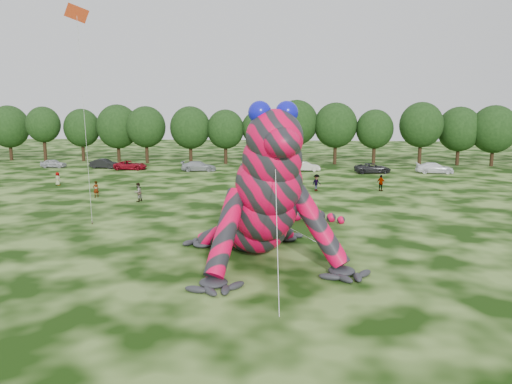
{
  "coord_description": "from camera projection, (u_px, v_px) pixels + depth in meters",
  "views": [
    {
      "loc": [
        9.08,
        -24.64,
        9.1
      ],
      "look_at": [
        6.03,
        5.57,
        4.0
      ],
      "focal_mm": 35.0,
      "sensor_mm": 36.0,
      "label": 1
    }
  ],
  "objects": [
    {
      "name": "spectator_4",
      "position": [
        58.0,
        179.0,
        59.55
      ],
      "size": [
        0.9,
        0.74,
        1.59
      ],
      "primitive_type": "imported",
      "rotation": [
        0.0,
        0.0,
        2.78
      ],
      "color": "gray",
      "rests_on": "ground"
    },
    {
      "name": "tree_14",
      "position": [
        459.0,
        136.0,
        80.11
      ],
      "size": [
        6.82,
        6.14,
        9.4
      ],
      "primitive_type": null,
      "color": "black",
      "rests_on": "ground"
    },
    {
      "name": "tree_15",
      "position": [
        493.0,
        136.0,
        78.66
      ],
      "size": [
        7.17,
        6.45,
        9.63
      ],
      "primitive_type": null,
      "color": "black",
      "rests_on": "ground"
    },
    {
      "name": "car_1",
      "position": [
        104.0,
        164.0,
        76.46
      ],
      "size": [
        4.57,
        2.18,
        1.45
      ],
      "primitive_type": "imported",
      "rotation": [
        0.0,
        0.0,
        1.42
      ],
      "color": "black",
      "rests_on": "ground"
    },
    {
      "name": "tree_6",
      "position": [
        146.0,
        135.0,
        83.16
      ],
      "size": [
        6.52,
        5.86,
        9.49
      ],
      "primitive_type": null,
      "color": "black",
      "rests_on": "ground"
    },
    {
      "name": "tree_13",
      "position": [
        421.0,
        134.0,
        79.11
      ],
      "size": [
        6.83,
        6.15,
        10.13
      ],
      "primitive_type": null,
      "color": "black",
      "rests_on": "ground"
    },
    {
      "name": "spectator_1",
      "position": [
        138.0,
        192.0,
        49.17
      ],
      "size": [
        0.98,
        1.09,
        1.86
      ],
      "primitive_type": "imported",
      "rotation": [
        0.0,
        0.0,
        4.35
      ],
      "color": "gray",
      "rests_on": "ground"
    },
    {
      "name": "tree_5",
      "position": [
        118.0,
        133.0,
        85.41
      ],
      "size": [
        7.16,
        6.44,
        9.8
      ],
      "primitive_type": null,
      "color": "black",
      "rests_on": "ground"
    },
    {
      "name": "spectator_3",
      "position": [
        381.0,
        183.0,
        55.5
      ],
      "size": [
        1.1,
        0.99,
        1.79
      ],
      "primitive_type": "imported",
      "rotation": [
        0.0,
        0.0,
        2.48
      ],
      "color": "gray",
      "rests_on": "ground"
    },
    {
      "name": "car_5",
      "position": [
        306.0,
        166.0,
        73.11
      ],
      "size": [
        4.3,
        1.82,
        1.38
      ],
      "primitive_type": "imported",
      "rotation": [
        0.0,
        0.0,
        1.66
      ],
      "color": "beige",
      "rests_on": "ground"
    },
    {
      "name": "flying_kite",
      "position": [
        78.0,
        31.0,
        33.18
      ],
      "size": [
        2.5,
        5.02,
        16.21
      ],
      "color": "red",
      "rests_on": "ground"
    },
    {
      "name": "car_0",
      "position": [
        53.0,
        163.0,
        77.44
      ],
      "size": [
        3.91,
        1.62,
        1.33
      ],
      "primitive_type": "imported",
      "rotation": [
        0.0,
        0.0,
        1.56
      ],
      "color": "silver",
      "rests_on": "ground"
    },
    {
      "name": "tree_11",
      "position": [
        335.0,
        134.0,
        81.49
      ],
      "size": [
        7.01,
        6.31,
        10.07
      ],
      "primitive_type": null,
      "color": "black",
      "rests_on": "ground"
    },
    {
      "name": "spectator_2",
      "position": [
        317.0,
        183.0,
        55.46
      ],
      "size": [
        1.36,
        1.34,
        1.87
      ],
      "primitive_type": "imported",
      "rotation": [
        0.0,
        0.0,
        0.76
      ],
      "color": "gray",
      "rests_on": "ground"
    },
    {
      "name": "spectator_5",
      "position": [
        252.0,
        209.0,
        41.28
      ],
      "size": [
        1.44,
        1.44,
        1.67
      ],
      "primitive_type": "imported",
      "rotation": [
        0.0,
        0.0,
        5.5
      ],
      "color": "gray",
      "rests_on": "ground"
    },
    {
      "name": "car_4",
      "position": [
        253.0,
        165.0,
        74.7
      ],
      "size": [
        3.93,
        1.75,
        1.31
      ],
      "primitive_type": "imported",
      "rotation": [
        0.0,
        0.0,
        1.62
      ],
      "color": "#17214D",
      "rests_on": "ground"
    },
    {
      "name": "tree_3",
      "position": [
        44.0,
        134.0,
        85.34
      ],
      "size": [
        5.81,
        5.23,
        9.44
      ],
      "primitive_type": null,
      "color": "black",
      "rests_on": "ground"
    },
    {
      "name": "inflatable_gecko",
      "position": [
        252.0,
        177.0,
        31.68
      ],
      "size": [
        21.81,
        23.55,
        9.54
      ],
      "primitive_type": null,
      "rotation": [
        0.0,
        0.0,
        0.36
      ],
      "color": "#E8043D",
      "rests_on": "ground"
    },
    {
      "name": "car_2",
      "position": [
        131.0,
        165.0,
        74.77
      ],
      "size": [
        4.9,
        2.29,
        1.36
      ],
      "primitive_type": "imported",
      "rotation": [
        0.0,
        0.0,
        1.58
      ],
      "color": "maroon",
      "rests_on": "ground"
    },
    {
      "name": "car_3",
      "position": [
        199.0,
        166.0,
        73.05
      ],
      "size": [
        5.23,
        2.51,
        1.47
      ],
      "primitive_type": "imported",
      "rotation": [
        0.0,
        0.0,
        1.66
      ],
      "color": "#9FA4A8",
      "rests_on": "ground"
    },
    {
      "name": "tree_9",
      "position": [
        258.0,
        138.0,
        82.03
      ],
      "size": [
        5.27,
        4.74,
        8.68
      ],
      "primitive_type": null,
      "color": "black",
      "rests_on": "ground"
    },
    {
      "name": "spectator_0",
      "position": [
        96.0,
        189.0,
        51.43
      ],
      "size": [
        0.71,
        0.75,
        1.72
      ],
      "primitive_type": "imported",
      "rotation": [
        0.0,
        0.0,
        4.03
      ],
      "color": "gray",
      "rests_on": "ground"
    },
    {
      "name": "car_7",
      "position": [
        435.0,
        168.0,
        70.63
      ],
      "size": [
        5.31,
        2.39,
        1.51
      ],
      "primitive_type": "imported",
      "rotation": [
        0.0,
        0.0,
        1.52
      ],
      "color": "white",
      "rests_on": "ground"
    },
    {
      "name": "tree_2",
      "position": [
        9.0,
        133.0,
        87.71
      ],
      "size": [
        7.04,
        6.34,
        9.64
      ],
      "primitive_type": null,
      "color": "black",
      "rests_on": "ground"
    },
    {
      "name": "ground",
      "position": [
        133.0,
        281.0,
        26.59
      ],
      "size": [
        240.0,
        240.0,
        0.0
      ],
      "primitive_type": "plane",
      "color": "#16330A",
      "rests_on": "ground"
    },
    {
      "name": "tree_7",
      "position": [
        190.0,
        135.0,
        82.54
      ],
      "size": [
        6.68,
        6.01,
        9.48
      ],
      "primitive_type": null,
      "color": "black",
      "rests_on": "ground"
    },
    {
      "name": "tree_8",
      "position": [
        226.0,
        137.0,
        82.18
      ],
      "size": [
        6.14,
        5.53,
        8.94
      ],
      "primitive_type": null,
      "color": "black",
      "rests_on": "ground"
    },
    {
      "name": "tree_10",
      "position": [
        296.0,
        132.0,
        82.46
      ],
      "size": [
        7.09,
        6.38,
        10.5
      ],
      "primitive_type": null,
      "color": "black",
      "rests_on": "ground"
    },
    {
      "name": "car_6",
      "position": [
        373.0,
        168.0,
        70.81
      ],
      "size": [
        5.4,
        3.1,
        1.42
      ],
      "primitive_type": "imported",
      "rotation": [
        0.0,
        0.0,
        1.72
      ],
      "color": "#27282A",
      "rests_on": "ground"
    },
    {
      "name": "tree_4",
      "position": [
        82.0,
        135.0,
        86.39
      ],
      "size": [
        6.22,
        5.6,
        9.06
      ],
      "primitive_type": null,
      "color": "black",
      "rests_on": "ground"
    },
    {
      "name": "tree_12",
      "position": [
        374.0,
        137.0,
        80.51
      ],
      "size": [
        5.99,
        5.39,
        8.97
      ],
      "primitive_type": null,
      "color": "black",
      "rests_on": "ground"
    }
  ]
}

